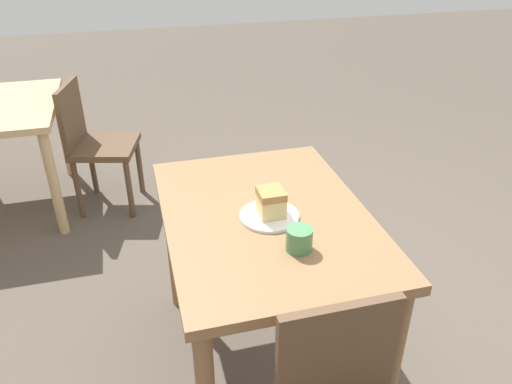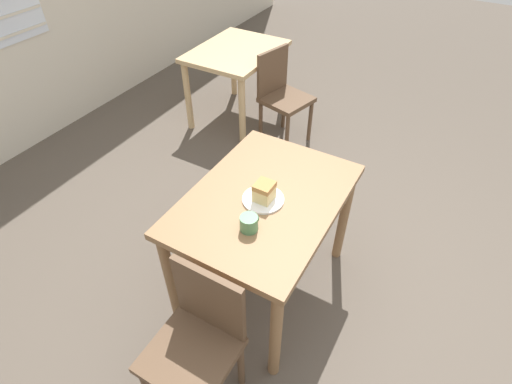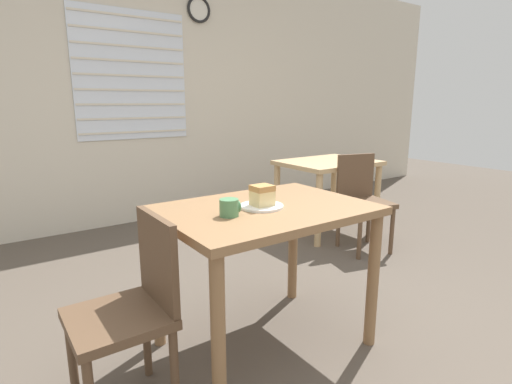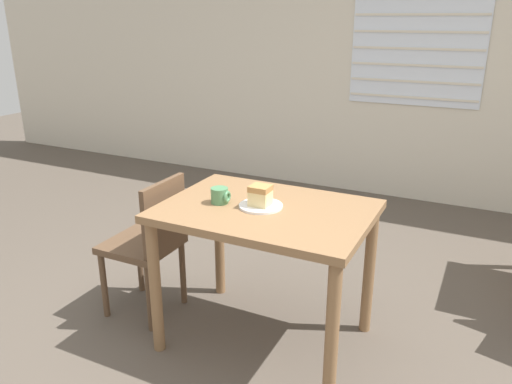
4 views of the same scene
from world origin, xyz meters
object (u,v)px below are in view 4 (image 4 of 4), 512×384
(plate, at_px, (261,206))
(cake_slice, at_px, (260,195))
(coffee_mug, at_px, (220,196))
(chair_near_window, at_px, (150,241))
(dining_table_near, at_px, (266,229))

(plate, relative_size, cake_slice, 2.16)
(plate, distance_m, cake_slice, 0.06)
(coffee_mug, bearing_deg, chair_near_window, -179.99)
(cake_slice, xyz_separation_m, coffee_mug, (-0.21, -0.03, -0.02))
(dining_table_near, height_order, chair_near_window, chair_near_window)
(dining_table_near, xyz_separation_m, chair_near_window, (-0.70, -0.04, -0.19))
(coffee_mug, bearing_deg, plate, 10.96)
(cake_slice, bearing_deg, coffee_mug, -170.51)
(plate, bearing_deg, coffee_mug, -169.04)
(dining_table_near, bearing_deg, plate, -171.17)
(chair_near_window, distance_m, coffee_mug, 0.58)
(chair_near_window, xyz_separation_m, plate, (0.68, 0.04, 0.31))
(dining_table_near, xyz_separation_m, coffee_mug, (-0.23, -0.04, 0.16))
(cake_slice, relative_size, coffee_mug, 1.06)
(dining_table_near, relative_size, cake_slice, 10.17)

